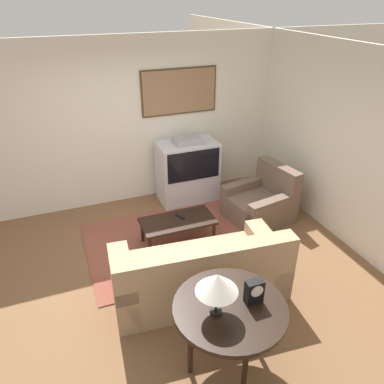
{
  "coord_description": "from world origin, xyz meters",
  "views": [
    {
      "loc": [
        -1.09,
        -3.68,
        3.27
      ],
      "look_at": [
        0.58,
        0.63,
        0.75
      ],
      "focal_mm": 35.0,
      "sensor_mm": 36.0,
      "label": 1
    }
  ],
  "objects_px": {
    "couch": "(200,274)",
    "coffee_table": "(178,222)",
    "tv": "(188,171)",
    "mantel_clock": "(254,291)",
    "armchair": "(261,203)",
    "table_lamp": "(217,283)",
    "console_table": "(230,312)"
  },
  "relations": [
    {
      "from": "mantel_clock",
      "to": "armchair",
      "type": "bearing_deg",
      "value": 57.19
    },
    {
      "from": "couch",
      "to": "coffee_table",
      "type": "height_order",
      "value": "couch"
    },
    {
      "from": "tv",
      "to": "table_lamp",
      "type": "bearing_deg",
      "value": -106.43
    },
    {
      "from": "tv",
      "to": "couch",
      "type": "bearing_deg",
      "value": -107.07
    },
    {
      "from": "couch",
      "to": "table_lamp",
      "type": "xyz_separation_m",
      "value": [
        -0.27,
        -1.03,
        0.81
      ]
    },
    {
      "from": "tv",
      "to": "console_table",
      "type": "xyz_separation_m",
      "value": [
        -0.81,
        -3.26,
        0.18
      ]
    },
    {
      "from": "couch",
      "to": "console_table",
      "type": "distance_m",
      "value": 1.1
    },
    {
      "from": "coffee_table",
      "to": "table_lamp",
      "type": "distance_m",
      "value": 2.26
    },
    {
      "from": "couch",
      "to": "armchair",
      "type": "xyz_separation_m",
      "value": [
        1.56,
        1.24,
        -0.03
      ]
    },
    {
      "from": "mantel_clock",
      "to": "couch",
      "type": "bearing_deg",
      "value": 95.36
    },
    {
      "from": "console_table",
      "to": "table_lamp",
      "type": "relative_size",
      "value": 2.42
    },
    {
      "from": "tv",
      "to": "couch",
      "type": "distance_m",
      "value": 2.36
    },
    {
      "from": "armchair",
      "to": "mantel_clock",
      "type": "xyz_separation_m",
      "value": [
        -1.46,
        -2.27,
        0.63
      ]
    },
    {
      "from": "armchair",
      "to": "console_table",
      "type": "height_order",
      "value": "armchair"
    },
    {
      "from": "tv",
      "to": "table_lamp",
      "type": "distance_m",
      "value": 3.46
    },
    {
      "from": "armchair",
      "to": "console_table",
      "type": "relative_size",
      "value": 1.0
    },
    {
      "from": "couch",
      "to": "mantel_clock",
      "type": "bearing_deg",
      "value": 100.52
    },
    {
      "from": "tv",
      "to": "couch",
      "type": "xyz_separation_m",
      "value": [
        -0.69,
        -2.25,
        -0.23
      ]
    },
    {
      "from": "couch",
      "to": "coffee_table",
      "type": "bearing_deg",
      "value": -89.97
    },
    {
      "from": "tv",
      "to": "coffee_table",
      "type": "xyz_separation_m",
      "value": [
        -0.59,
        -1.18,
        -0.18
      ]
    },
    {
      "from": "tv",
      "to": "console_table",
      "type": "bearing_deg",
      "value": -104.04
    },
    {
      "from": "mantel_clock",
      "to": "console_table",
      "type": "bearing_deg",
      "value": 175.75
    },
    {
      "from": "mantel_clock",
      "to": "tv",
      "type": "bearing_deg",
      "value": 79.73
    },
    {
      "from": "mantel_clock",
      "to": "table_lamp",
      "type": "bearing_deg",
      "value": 179.82
    },
    {
      "from": "console_table",
      "to": "mantel_clock",
      "type": "bearing_deg",
      "value": -4.25
    },
    {
      "from": "couch",
      "to": "armchair",
      "type": "height_order",
      "value": "couch"
    },
    {
      "from": "armchair",
      "to": "console_table",
      "type": "distance_m",
      "value": 2.84
    },
    {
      "from": "console_table",
      "to": "couch",
      "type": "bearing_deg",
      "value": 82.98
    },
    {
      "from": "coffee_table",
      "to": "tv",
      "type": "bearing_deg",
      "value": 63.27
    },
    {
      "from": "table_lamp",
      "to": "armchair",
      "type": "bearing_deg",
      "value": 51.03
    },
    {
      "from": "table_lamp",
      "to": "console_table",
      "type": "bearing_deg",
      "value": 5.8
    },
    {
      "from": "console_table",
      "to": "table_lamp",
      "type": "bearing_deg",
      "value": -174.2
    }
  ]
}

